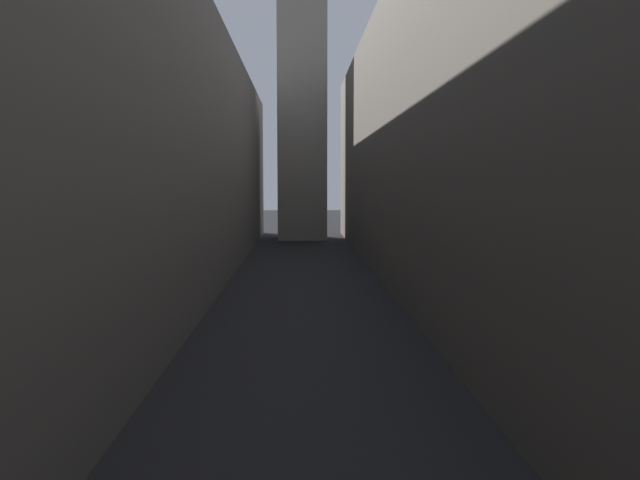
# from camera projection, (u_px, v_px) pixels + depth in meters

# --- Properties ---
(ground_plane) EXTENTS (264.00, 264.00, 0.00)m
(ground_plane) POSITION_uv_depth(u_px,v_px,m) (306.00, 312.00, 35.08)
(ground_plane) COLOR #232326
(building_block_left) EXTENTS (12.60, 108.00, 18.12)m
(building_block_left) POSITION_uv_depth(u_px,v_px,m) (97.00, 149.00, 35.89)
(building_block_left) COLOR slate
(building_block_left) RESTS_ON ground
(building_block_right) EXTENTS (15.21, 108.00, 20.64)m
(building_block_right) POSITION_uv_depth(u_px,v_px,m) (532.00, 127.00, 36.56)
(building_block_right) COLOR #60594F
(building_block_right) RESTS_ON ground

